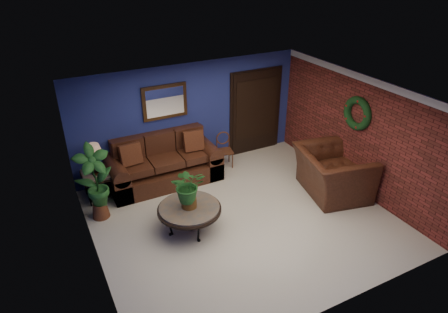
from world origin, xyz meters
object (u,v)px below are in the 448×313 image
end_table (98,179)px  side_chair (224,147)px  coffee_table (189,209)px  table_lamp (94,155)px  armchair (332,173)px  sofa (163,166)px

end_table → side_chair: 2.98m
coffee_table → side_chair: bearing=48.5°
table_lamp → armchair: 4.94m
coffee_table → armchair: (3.19, -0.21, 0.04)m
sofa → armchair: sofa is taller
armchair → end_table: bearing=77.5°
sofa → armchair: (3.02, -2.13, 0.13)m
armchair → table_lamp: bearing=77.5°
sofa → end_table: size_ratio=3.80×
table_lamp → side_chair: (2.98, 0.06, -0.52)m
table_lamp → armchair: table_lamp is taller
coffee_table → end_table: (-1.26, 1.88, 0.00)m
side_chair → end_table: bearing=-166.9°
sofa → armchair: size_ratio=1.64×
sofa → armchair: bearing=-35.2°
table_lamp → side_chair: bearing=1.2°
sofa → table_lamp: 1.56m
sofa → side_chair: 1.55m
side_chair → armchair: size_ratio=0.56×
end_table → side_chair: bearing=1.2°
armchair → side_chair: bearing=47.0°
end_table → table_lamp: table_lamp is taller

